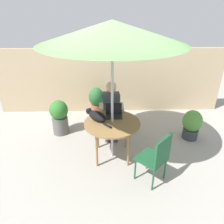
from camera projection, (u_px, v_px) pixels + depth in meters
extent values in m
plane|color=gray|center=(112.00, 156.00, 3.95)|extent=(14.00, 14.00, 0.00)
cube|color=tan|center=(110.00, 81.00, 5.35)|extent=(5.78, 0.08, 1.65)
cylinder|color=olive|center=(112.00, 123.00, 3.63)|extent=(0.99, 0.99, 0.03)
cylinder|color=olive|center=(126.00, 132.00, 4.05)|extent=(0.04, 0.04, 0.70)
cylinder|color=olive|center=(98.00, 133.00, 4.03)|extent=(0.04, 0.04, 0.70)
cylinder|color=olive|center=(97.00, 150.00, 3.55)|extent=(0.04, 0.04, 0.70)
cylinder|color=olive|center=(128.00, 149.00, 3.56)|extent=(0.04, 0.04, 0.70)
cylinder|color=#B7B7BC|center=(112.00, 103.00, 3.46)|extent=(0.04, 0.04, 2.19)
cone|color=#4C723F|center=(112.00, 32.00, 2.96)|extent=(2.19, 2.19, 0.33)
sphere|color=#B7B7BC|center=(112.00, 31.00, 2.96)|extent=(0.06, 0.06, 0.06)
cube|color=#1E606B|center=(111.00, 117.00, 4.45)|extent=(0.40, 0.40, 0.04)
cube|color=#1E606B|center=(111.00, 104.00, 4.51)|extent=(0.40, 0.04, 0.44)
cylinder|color=#1E606B|center=(118.00, 122.00, 4.71)|extent=(0.03, 0.03, 0.40)
cylinder|color=#1E606B|center=(103.00, 122.00, 4.70)|extent=(0.03, 0.03, 0.40)
cylinder|color=#1E606B|center=(103.00, 130.00, 4.40)|extent=(0.03, 0.03, 0.40)
cylinder|color=#1E606B|center=(119.00, 130.00, 4.40)|extent=(0.03, 0.03, 0.40)
cube|color=#194C2D|center=(151.00, 158.00, 3.24)|extent=(0.57, 0.57, 0.04)
cube|color=#194C2D|center=(163.00, 151.00, 3.02)|extent=(0.31, 0.31, 0.44)
cylinder|color=#194C2D|center=(153.00, 180.00, 3.12)|extent=(0.03, 0.03, 0.40)
cylinder|color=#194C2D|center=(165.00, 169.00, 3.34)|extent=(0.03, 0.03, 0.40)
cylinder|color=#194C2D|center=(148.00, 159.00, 3.55)|extent=(0.03, 0.03, 0.40)
cylinder|color=#194C2D|center=(135.00, 169.00, 3.33)|extent=(0.03, 0.03, 0.40)
cube|color=#3F3F47|center=(111.00, 105.00, 4.32)|extent=(0.34, 0.20, 0.54)
sphere|color=#DBAD89|center=(111.00, 87.00, 4.14)|extent=(0.22, 0.22, 0.22)
cube|color=#383842|center=(107.00, 118.00, 4.29)|extent=(0.12, 0.30, 0.12)
cylinder|color=#383842|center=(108.00, 133.00, 4.27)|extent=(0.10, 0.10, 0.43)
cube|color=#383842|center=(115.00, 118.00, 4.29)|extent=(0.12, 0.30, 0.12)
cylinder|color=#383842|center=(115.00, 133.00, 4.28)|extent=(0.10, 0.10, 0.43)
cube|color=#DBAD89|center=(101.00, 108.00, 4.10)|extent=(0.08, 0.32, 0.08)
cube|color=#DBAD89|center=(121.00, 107.00, 4.11)|extent=(0.08, 0.32, 0.08)
cube|color=black|center=(114.00, 116.00, 3.81)|extent=(0.30, 0.22, 0.02)
cube|color=black|center=(114.00, 109.00, 3.85)|extent=(0.30, 0.06, 0.20)
cube|color=black|center=(114.00, 108.00, 3.86)|extent=(0.30, 0.06, 0.20)
ellipsoid|color=black|center=(97.00, 116.00, 3.65)|extent=(0.41, 0.42, 0.17)
sphere|color=black|center=(89.00, 111.00, 3.78)|extent=(0.11, 0.11, 0.11)
ellipsoid|color=white|center=(93.00, 116.00, 3.73)|extent=(0.17, 0.17, 0.09)
cylinder|color=black|center=(107.00, 125.00, 3.48)|extent=(0.15, 0.16, 0.04)
cone|color=black|center=(90.00, 108.00, 3.78)|extent=(0.04, 0.04, 0.03)
cone|color=black|center=(87.00, 109.00, 3.74)|extent=(0.04, 0.04, 0.03)
cylinder|color=#33383D|center=(190.00, 133.00, 4.45)|extent=(0.32, 0.32, 0.22)
ellipsoid|color=#4C8C38|center=(192.00, 121.00, 4.31)|extent=(0.40, 0.40, 0.46)
cylinder|color=#595654|center=(61.00, 125.00, 4.60)|extent=(0.34, 0.34, 0.38)
ellipsoid|color=#2D6B28|center=(59.00, 110.00, 4.44)|extent=(0.39, 0.39, 0.43)
cylinder|color=#9E5138|center=(97.00, 111.00, 5.19)|extent=(0.27, 0.27, 0.40)
ellipsoid|color=#26592D|center=(96.00, 97.00, 5.01)|extent=(0.36, 0.36, 0.46)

